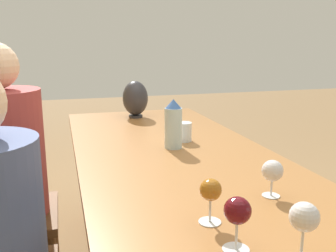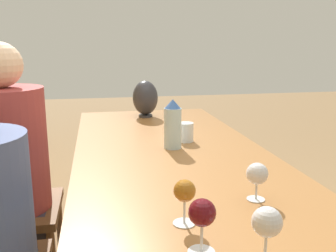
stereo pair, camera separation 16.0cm
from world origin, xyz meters
name	(u,v)px [view 1 (the left image)]	position (x,y,z in m)	size (l,w,h in m)	color
dining_table	(178,172)	(0.00, 0.00, 0.69)	(2.27, 0.88, 0.76)	#936033
water_bottle	(173,125)	(0.13, -0.02, 0.88)	(0.08, 0.08, 0.24)	#ADCCD6
water_tumbler	(184,132)	(0.24, -0.10, 0.81)	(0.08, 0.08, 0.10)	silver
vase	(135,99)	(0.91, 0.01, 0.89)	(0.17, 0.17, 0.24)	#2D2D33
wine_glass_0	(211,191)	(-0.62, 0.11, 0.86)	(0.06, 0.06, 0.13)	silver
wine_glass_1	(304,219)	(-0.86, -0.02, 0.87)	(0.07, 0.07, 0.15)	silver
wine_glass_2	(237,212)	(-0.77, 0.10, 0.86)	(0.07, 0.07, 0.14)	silver
wine_glass_3	(272,171)	(-0.51, -0.16, 0.85)	(0.07, 0.07, 0.12)	silver
person_far	(8,172)	(0.25, 0.74, 0.67)	(0.37, 0.37, 1.26)	#2D2D38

